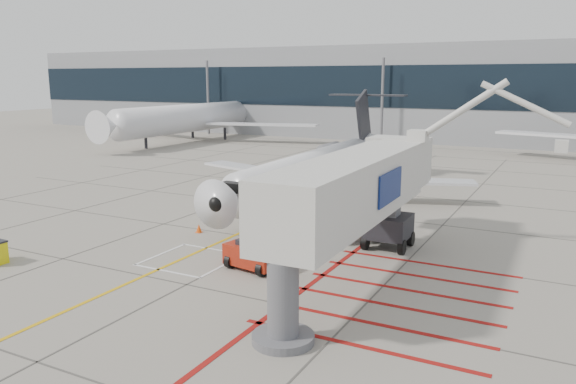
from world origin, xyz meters
The scene contains 11 objects.
ground_plane centered at (0.00, 0.00, 0.00)m, with size 260.00×260.00×0.00m, color gray.
regional_jet centered at (-2.49, 12.39, 3.97)m, with size 24.04×30.31×7.94m, color silver, non-canonical shape.
jet_bridge centered at (6.46, -0.33, 3.88)m, with size 9.18×19.38×7.75m, color silver, non-canonical shape.
pushback_tug centered at (1.61, -0.68, 0.79)m, with size 2.70×1.69×1.57m, color #A72210, non-canonical shape.
baggage_cart centered at (3.00, 7.01, 0.59)m, with size 1.86×1.17×1.17m, color #58595D, non-canonical shape.
ground_power_unit centered at (3.41, 6.01, 0.94)m, with size 2.38×1.39×1.88m, color silver, non-canonical shape.
cone_nose centered at (-4.78, 3.44, 0.26)m, with size 0.38×0.38×0.52m, color #E74B0C.
cone_side centered at (-1.58, 8.43, 0.26)m, with size 0.38×0.38×0.53m, color #E54C0C.
terminal_building centered at (10.00, 70.00, 7.00)m, with size 180.00×28.00×14.00m, color gray.
terminal_glass_band centered at (10.00, 55.95, 8.00)m, with size 180.00×0.10×6.00m, color black.
bg_aircraft_b centered at (-35.81, 46.00, 6.08)m, with size 36.51×40.56×12.17m, color silver, non-canonical shape.
Camera 1 is at (15.27, -23.27, 9.23)m, focal length 35.00 mm.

